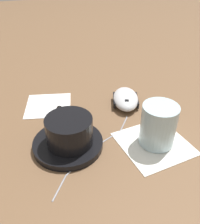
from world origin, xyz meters
The scene contains 8 objects.
ground_plane centered at (0.00, 0.00, 0.00)m, with size 3.00×3.00×0.00m, color brown.
saucer centered at (0.07, -0.09, 0.01)m, with size 0.14×0.14×0.01m, color black.
coffee_cup centered at (0.07, -0.08, 0.04)m, with size 0.12×0.09×0.06m.
computer_mouse centered at (-0.05, 0.08, 0.02)m, with size 0.12×0.09×0.03m.
mouse_cable centered at (0.09, -0.04, 0.00)m, with size 0.19×0.20×0.00m.
napkin_under_glass centered at (0.10, 0.08, 0.00)m, with size 0.13×0.13×0.00m, color silver.
drinking_glass centered at (0.10, 0.09, 0.05)m, with size 0.07×0.07×0.09m, color silver.
napkin_spare centered at (-0.10, -0.11, 0.00)m, with size 0.11×0.11×0.00m, color white.
Camera 1 is at (0.45, -0.12, 0.35)m, focal length 40.00 mm.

